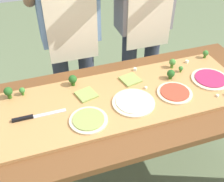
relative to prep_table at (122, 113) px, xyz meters
The scene contains 23 objects.
ground_plane 0.69m from the prep_table, ahead, with size 8.00×8.00×0.00m, color #60704C.
prep_table is the anchor object (origin of this frame).
cutting_board 0.11m from the prep_table, 39.29° to the left, with size 1.46×0.52×0.02m, color #B27F47.
chefs_knife 0.53m from the prep_table, behind, with size 0.29×0.02×0.02m.
pizza_whole_white_garlic 0.14m from the prep_table, 53.72° to the right, with size 0.24×0.24×0.02m.
pizza_whole_beet_magenta 0.60m from the prep_table, ahead, with size 0.24×0.24×0.02m.
pizza_whole_tomato_red 0.33m from the prep_table, 10.39° to the right, with size 0.21×0.21×0.02m.
pizza_whole_pesto_green 0.29m from the prep_table, 154.58° to the right, with size 0.20×0.20×0.02m.
pizza_slice_center 0.22m from the prep_table, 54.86° to the left, with size 0.11×0.11×0.01m, color #899E4C.
pizza_slice_far_left 0.25m from the prep_table, 153.29° to the left, with size 0.11×0.11×0.01m, color #899E4C.
broccoli_floret_back_left 0.49m from the prep_table, 24.76° to the left, with size 0.04×0.04×0.06m.
broccoli_floret_front_left 0.60m from the prep_table, 157.87° to the left, with size 0.03×0.03×0.05m.
broccoli_floret_front_mid 0.36m from the prep_table, 138.16° to the left, with size 0.05×0.05×0.07m.
broccoli_floret_center_right 0.39m from the prep_table, 13.91° to the left, with size 0.05×0.05×0.06m.
broccoli_floret_back_mid 0.67m from the prep_table, 160.77° to the left, with size 0.05×0.05×0.07m.
broccoli_floret_back_right 0.49m from the prep_table, 16.20° to the left, with size 0.03×0.03×0.04m.
broccoli_floret_center_left 0.75m from the prep_table, 18.14° to the left, with size 0.04×0.04×0.06m.
cheese_crumble_a 0.21m from the prep_table, 14.79° to the left, with size 0.01×0.01×0.01m, color white.
cheese_crumble_b 0.57m from the prep_table, 16.71° to the right, with size 0.01×0.01×0.01m, color white.
cheese_crumble_d 0.32m from the prep_table, 53.87° to the left, with size 0.02×0.02×0.02m, color silver.
cheese_crumble_e 0.60m from the prep_table, 21.39° to the left, with size 0.02×0.02×0.02m, color white.
cook_left 0.72m from the prep_table, 104.35° to the left, with size 0.54×0.39×1.67m.
cook_right 0.80m from the prep_table, 57.74° to the left, with size 0.54×0.39×1.67m.
Camera 1 is at (-0.45, -1.12, 1.85)m, focal length 44.15 mm.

